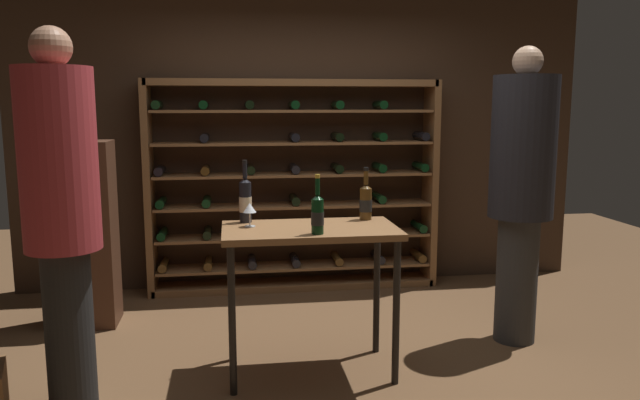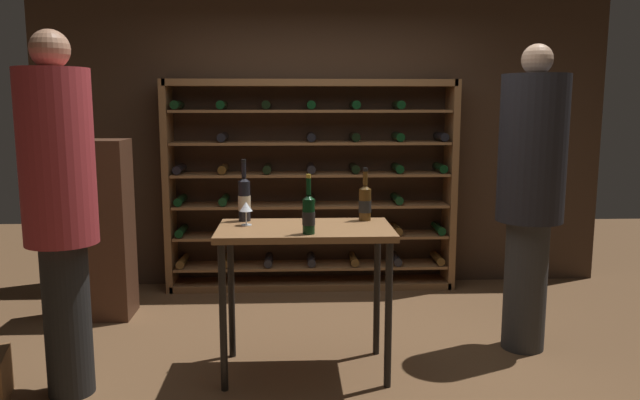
{
  "view_description": "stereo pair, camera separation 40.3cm",
  "coord_description": "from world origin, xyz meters",
  "views": [
    {
      "loc": [
        -0.69,
        -3.79,
        1.68
      ],
      "look_at": [
        -0.11,
        0.16,
        1.05
      ],
      "focal_mm": 34.33,
      "sensor_mm": 36.0,
      "label": 1
    },
    {
      "loc": [
        -0.29,
        -3.83,
        1.68
      ],
      "look_at": [
        -0.11,
        0.16,
        1.05
      ],
      "focal_mm": 34.33,
      "sensor_mm": 36.0,
      "label": 2
    }
  ],
  "objects": [
    {
      "name": "person_host_in_suit",
      "position": [
        -1.59,
        -0.38,
        1.16
      ],
      "size": [
        0.4,
        0.4,
        2.08
      ],
      "rotation": [
        0.0,
        0.0,
        1.42
      ],
      "color": "black",
      "rests_on": "ground"
    },
    {
      "name": "ground_plane",
      "position": [
        0.0,
        0.0,
        0.0
      ],
      "size": [
        9.75,
        9.75,
        0.0
      ],
      "primitive_type": "plane",
      "color": "brown"
    },
    {
      "name": "tasting_table",
      "position": [
        -0.21,
        -0.14,
        0.81
      ],
      "size": [
        1.07,
        0.59,
        0.93
      ],
      "color": "brown",
      "rests_on": "ground"
    },
    {
      "name": "display_cabinet",
      "position": [
        -1.79,
        0.96,
        0.71
      ],
      "size": [
        0.44,
        0.36,
        1.41
      ],
      "primitive_type": "cube",
      "color": "#4C2D1E",
      "rests_on": "ground"
    },
    {
      "name": "wine_glass_stemmed_center",
      "position": [
        -0.58,
        -0.07,
        1.04
      ],
      "size": [
        0.08,
        0.08,
        0.15
      ],
      "color": "silver",
      "rests_on": "tasting_table"
    },
    {
      "name": "back_wall",
      "position": [
        0.0,
        1.87,
        1.36
      ],
      "size": [
        5.24,
        0.1,
        2.72
      ],
      "primitive_type": "cube",
      "color": "#3D2B1E",
      "rests_on": "ground"
    },
    {
      "name": "wine_bottle_green_slim",
      "position": [
        0.18,
        0.06,
        1.05
      ],
      "size": [
        0.08,
        0.08,
        0.34
      ],
      "color": "#4C3314",
      "rests_on": "tasting_table"
    },
    {
      "name": "wine_bottle_amber_reserve",
      "position": [
        -0.19,
        -0.34,
        1.05
      ],
      "size": [
        0.08,
        0.08,
        0.35
      ],
      "color": "black",
      "rests_on": "tasting_table"
    },
    {
      "name": "person_bystander_dark_jacket",
      "position": [
        1.31,
        0.16,
        1.15
      ],
      "size": [
        0.44,
        0.44,
        2.07
      ],
      "rotation": [
        0.0,
        0.0,
        -1.81
      ],
      "color": "#2F2F2F",
      "rests_on": "ground"
    },
    {
      "name": "wine_rack",
      "position": [
        -0.12,
        1.66,
        0.93
      ],
      "size": [
        2.61,
        0.32,
        1.9
      ],
      "color": "brown",
      "rests_on": "ground"
    },
    {
      "name": "wine_bottle_black_capsule",
      "position": [
        -0.6,
        0.08,
        1.08
      ],
      "size": [
        0.08,
        0.08,
        0.4
      ],
      "color": "black",
      "rests_on": "tasting_table"
    }
  ]
}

